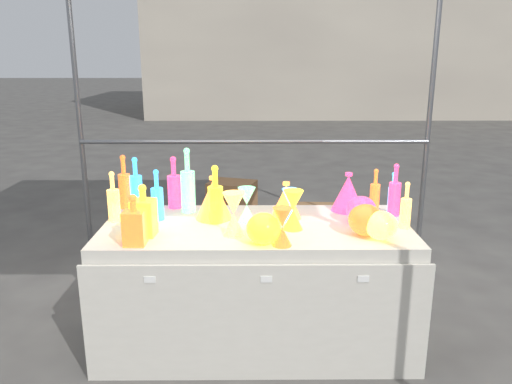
{
  "coord_description": "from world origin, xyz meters",
  "views": [
    {
      "loc": [
        -0.02,
        -2.78,
        1.71
      ],
      "look_at": [
        0.0,
        0.0,
        0.95
      ],
      "focal_mm": 35.0,
      "sensor_mm": 36.0,
      "label": 1
    }
  ],
  "objects_px": {
    "cardboard_box_closed": "(232,197)",
    "hourglass_0": "(282,227)",
    "lampshade_0": "(214,197)",
    "display_table": "(256,284)",
    "globe_0": "(264,230)",
    "decanter_0": "(143,210)"
  },
  "relations": [
    {
      "from": "cardboard_box_closed",
      "to": "hourglass_0",
      "type": "bearing_deg",
      "value": -65.3
    },
    {
      "from": "cardboard_box_closed",
      "to": "lampshade_0",
      "type": "xyz_separation_m",
      "value": [
        -0.01,
        -2.49,
        0.7
      ]
    },
    {
      "from": "display_table",
      "to": "lampshade_0",
      "type": "bearing_deg",
      "value": 152.19
    },
    {
      "from": "display_table",
      "to": "cardboard_box_closed",
      "type": "xyz_separation_m",
      "value": [
        -0.25,
        2.62,
        -0.19
      ]
    },
    {
      "from": "cardboard_box_closed",
      "to": "globe_0",
      "type": "distance_m",
      "value": 3.0
    },
    {
      "from": "hourglass_0",
      "to": "globe_0",
      "type": "distance_m",
      "value": 0.1
    },
    {
      "from": "hourglass_0",
      "to": "lampshade_0",
      "type": "height_order",
      "value": "lampshade_0"
    },
    {
      "from": "decanter_0",
      "to": "hourglass_0",
      "type": "xyz_separation_m",
      "value": [
        0.75,
        -0.16,
        -0.04
      ]
    },
    {
      "from": "lampshade_0",
      "to": "hourglass_0",
      "type": "bearing_deg",
      "value": -28.69
    },
    {
      "from": "cardboard_box_closed",
      "to": "globe_0",
      "type": "relative_size",
      "value": 2.67
    },
    {
      "from": "display_table",
      "to": "decanter_0",
      "type": "height_order",
      "value": "decanter_0"
    },
    {
      "from": "display_table",
      "to": "lampshade_0",
      "type": "relative_size",
      "value": 6.98
    },
    {
      "from": "hourglass_0",
      "to": "lampshade_0",
      "type": "bearing_deg",
      "value": 130.25
    },
    {
      "from": "decanter_0",
      "to": "hourglass_0",
      "type": "relative_size",
      "value": 1.41
    },
    {
      "from": "decanter_0",
      "to": "hourglass_0",
      "type": "bearing_deg",
      "value": -7.52
    },
    {
      "from": "decanter_0",
      "to": "lampshade_0",
      "type": "height_order",
      "value": "decanter_0"
    },
    {
      "from": "display_table",
      "to": "decanter_0",
      "type": "xyz_separation_m",
      "value": [
        -0.62,
        -0.16,
        0.52
      ]
    },
    {
      "from": "lampshade_0",
      "to": "decanter_0",
      "type": "bearing_deg",
      "value": -119.5
    },
    {
      "from": "cardboard_box_closed",
      "to": "lampshade_0",
      "type": "relative_size",
      "value": 1.87
    },
    {
      "from": "hourglass_0",
      "to": "decanter_0",
      "type": "bearing_deg",
      "value": 167.75
    },
    {
      "from": "display_table",
      "to": "hourglass_0",
      "type": "bearing_deg",
      "value": -67.68
    },
    {
      "from": "lampshade_0",
      "to": "display_table",
      "type": "bearing_deg",
      "value": -6.74
    }
  ]
}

